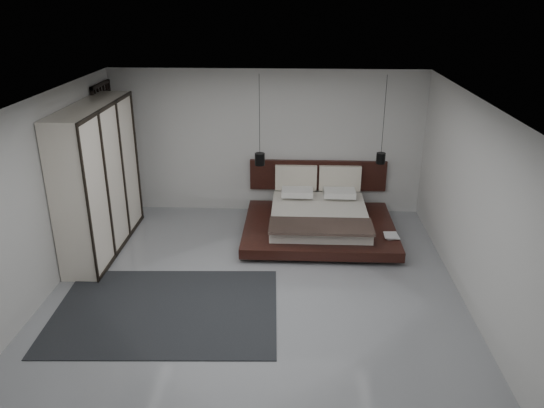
# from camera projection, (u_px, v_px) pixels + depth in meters

# --- Properties ---
(floor) EXTENTS (6.00, 6.00, 0.00)m
(floor) POSITION_uv_depth(u_px,v_px,m) (256.00, 285.00, 7.99)
(floor) COLOR gray
(floor) RESTS_ON ground
(ceiling) EXTENTS (6.00, 6.00, 0.00)m
(ceiling) POSITION_uv_depth(u_px,v_px,m) (254.00, 99.00, 6.95)
(ceiling) COLOR white
(ceiling) RESTS_ON wall_back
(wall_back) EXTENTS (6.00, 0.00, 6.00)m
(wall_back) POSITION_uv_depth(u_px,v_px,m) (267.00, 142.00, 10.25)
(wall_back) COLOR beige
(wall_back) RESTS_ON floor
(wall_front) EXTENTS (6.00, 0.00, 6.00)m
(wall_front) POSITION_uv_depth(u_px,v_px,m) (229.00, 321.00, 4.69)
(wall_front) COLOR beige
(wall_front) RESTS_ON floor
(wall_left) EXTENTS (0.00, 6.00, 6.00)m
(wall_left) POSITION_uv_depth(u_px,v_px,m) (47.00, 195.00, 7.60)
(wall_left) COLOR beige
(wall_left) RESTS_ON floor
(wall_right) EXTENTS (0.00, 6.00, 6.00)m
(wall_right) POSITION_uv_depth(u_px,v_px,m) (471.00, 202.00, 7.34)
(wall_right) COLOR beige
(wall_right) RESTS_ON floor
(lattice_screen) EXTENTS (0.05, 0.90, 2.60)m
(lattice_screen) POSITION_uv_depth(u_px,v_px,m) (108.00, 153.00, 9.91)
(lattice_screen) COLOR black
(lattice_screen) RESTS_ON floor
(bed) EXTENTS (2.67, 2.35, 1.06)m
(bed) POSITION_uv_depth(u_px,v_px,m) (319.00, 219.00, 9.62)
(bed) COLOR black
(bed) RESTS_ON floor
(book_lower) EXTENTS (0.24, 0.31, 0.03)m
(book_lower) POSITION_uv_depth(u_px,v_px,m) (385.00, 236.00, 8.98)
(book_lower) COLOR #99724C
(book_lower) RESTS_ON bed
(book_upper) EXTENTS (0.20, 0.27, 0.02)m
(book_upper) POSITION_uv_depth(u_px,v_px,m) (384.00, 235.00, 8.95)
(book_upper) COLOR #99724C
(book_upper) RESTS_ON book_lower
(pendant_left) EXTENTS (0.18, 0.18, 1.65)m
(pendant_left) POSITION_uv_depth(u_px,v_px,m) (260.00, 159.00, 9.67)
(pendant_left) COLOR black
(pendant_left) RESTS_ON ceiling
(pendant_right) EXTENTS (0.16, 0.16, 1.58)m
(pendant_right) POSITION_uv_depth(u_px,v_px,m) (381.00, 158.00, 9.56)
(pendant_right) COLOR black
(pendant_right) RESTS_ON ceiling
(wardrobe) EXTENTS (0.59, 2.52, 2.47)m
(wardrobe) POSITION_uv_depth(u_px,v_px,m) (98.00, 179.00, 8.75)
(wardrobe) COLOR silver
(wardrobe) RESTS_ON floor
(rug) EXTENTS (3.15, 2.32, 0.01)m
(rug) POSITION_uv_depth(u_px,v_px,m) (166.00, 310.00, 7.35)
(rug) COLOR black
(rug) RESTS_ON floor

